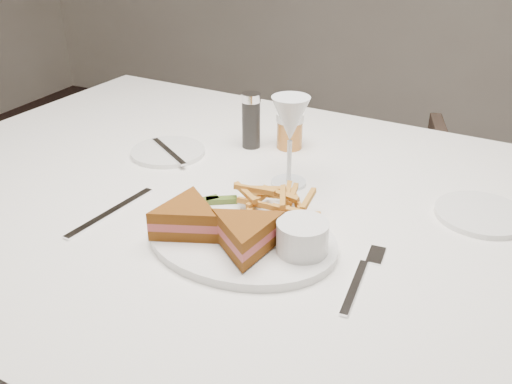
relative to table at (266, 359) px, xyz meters
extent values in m
cube|color=white|center=(0.00, 0.00, 0.00)|extent=(1.64, 1.16, 0.75)
imported|color=#48372C|center=(-0.07, 0.86, -0.06)|extent=(0.74, 0.71, 0.63)
ellipsoid|color=white|center=(0.01, -0.13, 0.38)|extent=(0.34, 0.27, 0.01)
cube|color=silver|center=(-0.24, -0.15, 0.38)|extent=(0.04, 0.21, 0.00)
cylinder|color=white|center=(-0.29, 0.12, 0.38)|extent=(0.16, 0.16, 0.01)
cylinder|color=white|center=(0.36, 0.12, 0.38)|extent=(0.16, 0.16, 0.01)
cylinder|color=black|center=(-0.14, 0.23, 0.44)|extent=(0.04, 0.04, 0.12)
cylinder|color=#B9702C|center=(-0.06, 0.26, 0.42)|extent=(0.06, 0.06, 0.08)
cube|color=#466122|center=(-0.07, -0.05, 0.40)|extent=(0.06, 0.04, 0.01)
cube|color=#466122|center=(-0.09, -0.07, 0.40)|extent=(0.05, 0.05, 0.01)
cylinder|color=white|center=(0.12, -0.14, 0.42)|extent=(0.08, 0.08, 0.05)
camera|label=1|loc=(0.37, -0.83, 0.88)|focal=40.00mm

